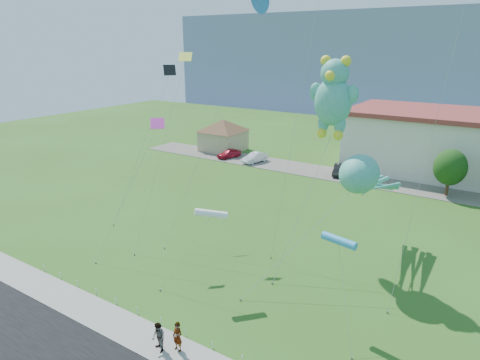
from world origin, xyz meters
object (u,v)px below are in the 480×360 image
object	(u,v)px
pedestrian_right	(159,337)
parked_car_silver	(255,158)
pedestrian_left	(178,337)
octopus_kite	(364,180)
parked_car_red	(229,153)
pavilion	(223,132)
parked_car_black	(340,170)
teddy_bear_kite	(333,96)

from	to	relation	value
pedestrian_right	parked_car_silver	xyz separation A→B (m)	(-16.40, 37.48, -0.21)
pedestrian_left	octopus_kite	size ratio (longest dim) A/B	0.11
pedestrian_left	octopus_kite	world-z (taller)	octopus_kite
parked_car_red	octopus_kite	distance (m)	34.91
pavilion	octopus_kite	distance (m)	39.56
parked_car_black	octopus_kite	bearing A→B (deg)	-79.94
pedestrian_left	teddy_bear_kite	distance (m)	19.90
octopus_kite	parked_car_silver	bearing A→B (deg)	136.51
parked_car_black	pavilion	bearing A→B (deg)	158.24
pedestrian_right	teddy_bear_kite	world-z (taller)	teddy_bear_kite
pedestrian_right	octopus_kite	xyz separation A→B (m)	(5.91, 16.32, 5.92)
pavilion	parked_car_red	size ratio (longest dim) A/B	2.34
parked_car_red	parked_car_black	world-z (taller)	parked_car_black
pavilion	parked_car_red	bearing A→B (deg)	-44.81
parked_car_silver	teddy_bear_kite	distance (m)	31.12
parked_car_red	octopus_kite	xyz separation A→B (m)	(26.98, -21.28, 6.16)
parked_car_black	teddy_bear_kite	xyz separation A→B (m)	(6.81, -21.84, 12.17)
pedestrian_right	parked_car_red	bearing A→B (deg)	141.72
parked_car_black	pedestrian_right	bearing A→B (deg)	-98.15
pavilion	octopus_kite	size ratio (longest dim) A/B	0.59
pedestrian_left	pedestrian_right	xyz separation A→B (m)	(-0.86, -0.62, -0.01)
parked_car_red	parked_car_black	bearing A→B (deg)	18.15
pedestrian_right	parked_car_red	size ratio (longest dim) A/B	0.45
pedestrian_left	parked_car_silver	world-z (taller)	pedestrian_left
octopus_kite	pedestrian_right	bearing A→B (deg)	-109.92
pavilion	teddy_bear_kite	size ratio (longest dim) A/B	0.58
teddy_bear_kite	pedestrian_left	bearing A→B (deg)	-97.78
pedestrian_left	pedestrian_right	distance (m)	1.06
parked_car_red	parked_car_black	xyz separation A→B (m)	(17.27, 0.64, 0.02)
parked_car_black	teddy_bear_kite	distance (m)	25.91
pavilion	pedestrian_left	world-z (taller)	pavilion
parked_car_silver	octopus_kite	xyz separation A→B (m)	(22.31, -21.16, 6.13)
pavilion	teddy_bear_kite	xyz separation A→B (m)	(27.66, -24.75, 9.89)
pedestrian_left	parked_car_black	size ratio (longest dim) A/B	0.43
pavilion	pedestrian_right	world-z (taller)	pavilion
parked_car_silver	pavilion	bearing A→B (deg)	167.79
pedestrian_left	teddy_bear_kite	xyz separation A→B (m)	(2.16, 15.78, 11.93)
octopus_kite	pedestrian_left	bearing A→B (deg)	-107.85
teddy_bear_kite	pavilion	bearing A→B (deg)	138.18
parked_car_black	octopus_kite	size ratio (longest dim) A/B	0.27
pedestrian_left	pedestrian_right	size ratio (longest dim) A/B	1.01
pedestrian_right	octopus_kite	distance (m)	18.34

